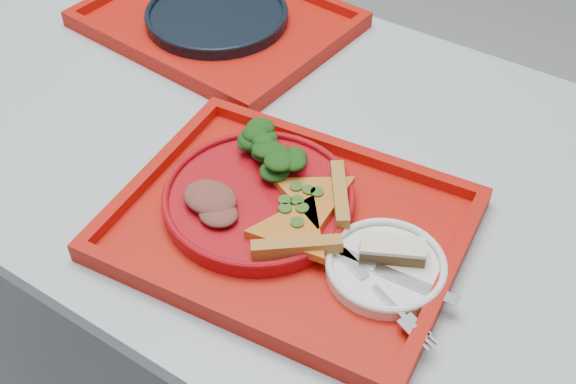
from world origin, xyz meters
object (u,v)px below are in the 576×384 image
object	(u,v)px
tray_main	(288,228)
tray_far	(217,24)
dessert_bar	(392,250)
navy_plate	(217,17)
dinner_plate	(259,200)

from	to	relation	value
tray_main	tray_far	xyz separation A→B (m)	(-0.39, 0.36, 0.00)
dessert_bar	tray_main	bearing A→B (deg)	159.83
tray_far	navy_plate	distance (m)	0.01
navy_plate	tray_main	bearing A→B (deg)	-42.25
tray_far	tray_main	bearing A→B (deg)	-37.60
tray_main	dessert_bar	bearing A→B (deg)	0.64
dinner_plate	dessert_bar	bearing A→B (deg)	1.96
tray_far	navy_plate	size ratio (longest dim) A/B	1.73
tray_far	dessert_bar	size ratio (longest dim) A/B	5.19
dinner_plate	tray_far	bearing A→B (deg)	134.24
tray_far	dinner_plate	xyz separation A→B (m)	(0.34, -0.35, 0.02)
tray_far	navy_plate	bearing A→B (deg)	-175.35
tray_main	tray_far	world-z (taller)	same
navy_plate	dessert_bar	xyz separation A→B (m)	(0.54, -0.34, 0.02)
dinner_plate	dessert_bar	distance (m)	0.20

